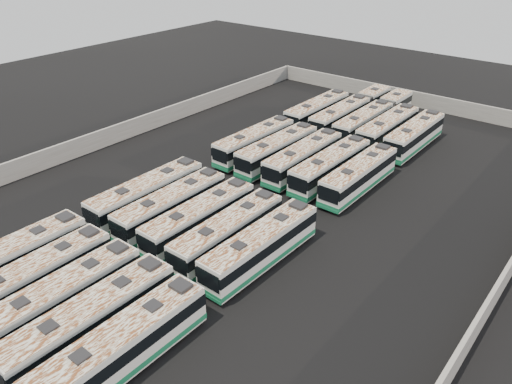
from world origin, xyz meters
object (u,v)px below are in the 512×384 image
Objects in this scene: bus_midfront_far_left at (147,194)px; bus_midfront_far_right at (261,246)px; bus_midback_left at (277,150)px; bus_back_far_left at (317,111)px; bus_front_far_right at (122,347)px; bus_midback_far_left at (255,142)px; bus_back_far_right at (414,136)px; bus_back_right at (388,129)px; bus_midfront_left at (171,206)px; bus_midfront_right at (228,233)px; bus_front_right at (91,321)px; bus_front_far_left at (9,261)px; bus_midback_far_right at (359,176)px; bus_midback_center at (303,158)px; bus_midfront_center at (200,218)px; bus_back_left at (352,111)px; bus_front_center at (61,299)px; bus_midback_right at (331,166)px; bus_back_center at (374,116)px; bus_front_left at (35,279)px.

bus_midfront_far_right is at bearing 0.60° from bus_midfront_far_left.
bus_midback_left is 0.99× the size of bus_back_far_left.
bus_front_far_right is 0.99× the size of bus_midfront_far_left.
bus_back_far_right is (13.35, 13.17, 0.03)m from bus_midback_far_left.
bus_midback_left is at bearing -2.45° from bus_midback_far_left.
bus_back_right is at bearing 53.77° from bus_midback_far_left.
bus_front_far_right is 16.61m from bus_midfront_left.
bus_back_far_right is (13.21, 28.98, -0.03)m from bus_midfront_far_left.
bus_midfront_right is 0.96× the size of bus_back_right.
bus_front_right is 3.30m from bus_front_far_right.
bus_front_right is 1.01× the size of bus_front_far_right.
bus_back_far_right is (-0.07, 42.15, -0.00)m from bus_front_far_right.
bus_midback_far_right is at bearing 65.34° from bus_front_far_left.
bus_midfront_left reaches higher than bus_midfront_right.
bus_midfront_left is at bearing 117.52° from bus_front_right.
bus_front_far_left is 41.95m from bus_back_far_left.
bus_midfront_left is 0.99× the size of bus_midback_center.
bus_midfront_center is 15.57m from bus_midback_center.
bus_midback_far_left is at bearing -102.31° from bus_back_left.
bus_midback_right is at bearing 82.93° from bus_front_center.
bus_midfront_center is 0.65× the size of bus_back_center.
bus_front_right is at bearing -69.55° from bus_midback_far_left.
bus_front_center is at bearing 178.27° from bus_front_far_right.
bus_back_far_right is (6.66, -3.03, 0.04)m from bus_back_center.
bus_midback_right is at bearing 66.46° from bus_midfront_left.
bus_midback_right is at bearing -179.59° from bus_midback_far_right.
bus_midfront_far_left is at bearing -113.37° from bus_midback_center.
bus_midback_left is (3.26, 15.60, -0.05)m from bus_midfront_far_left.
bus_midfront_right is (9.97, 13.09, -0.05)m from bus_front_far_left.
bus_back_left is at bearing 154.29° from bus_back_right.
bus_midfront_far_right is (6.60, 0.02, 0.02)m from bus_midfront_center.
bus_back_center is (6.68, 3.15, -0.06)m from bus_back_far_left.
bus_back_far_left is at bearing 105.56° from bus_midback_left.
bus_front_right is 29.40m from bus_midback_left.
bus_front_far_right reaches higher than bus_back_center.
bus_midfront_center is (6.62, 13.22, -0.05)m from bus_front_far_left.
bus_midback_center is 0.98× the size of bus_back_far_left.
bus_front_right is 42.12m from bus_back_far_right.
bus_front_center is 0.99× the size of bus_back_far_right.
bus_back_left is 7.38m from bus_back_right.
bus_front_far_right is at bearing -85.59° from bus_back_right.
bus_midfront_left is at bearing -90.71° from bus_back_left.
bus_midfront_far_right is (13.22, 13.24, -0.03)m from bus_front_far_left.
bus_midfront_far_left is at bearing 179.40° from bus_midfront_right.
bus_front_far_right is 1.02× the size of bus_midfront_center.
bus_front_far_right is at bearing -2.01° from bus_front_center.
bus_front_left is 29.43m from bus_midback_right.
bus_back_far_left is 0.67× the size of bus_back_center.
bus_back_far_left is at bearing 128.21° from bus_midback_right.
bus_midback_center is 1.01× the size of bus_midback_far_right.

